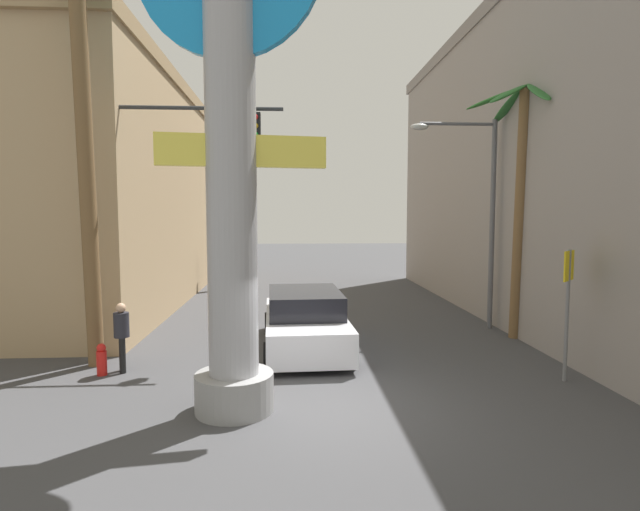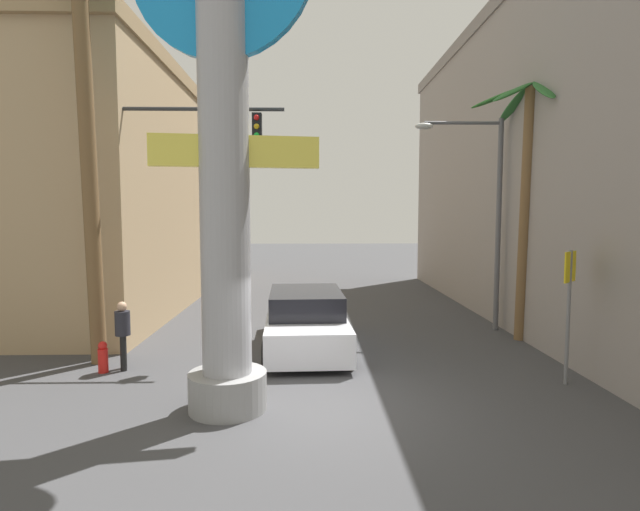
% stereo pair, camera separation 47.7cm
% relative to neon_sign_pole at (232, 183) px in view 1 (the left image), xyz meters
% --- Properties ---
extents(ground_plane, '(85.40, 85.40, 0.00)m').
position_rel_neon_sign_pole_xyz_m(ground_plane, '(1.77, 10.04, -4.15)').
color(ground_plane, '#424244').
extents(building_left, '(8.89, 19.82, 8.94)m').
position_rel_neon_sign_pole_xyz_m(building_left, '(-7.58, 13.41, 0.33)').
color(building_left, tan).
rests_on(building_left, ground).
extents(building_right, '(7.19, 25.05, 10.72)m').
position_rel_neon_sign_pole_xyz_m(building_right, '(11.12, 6.43, 1.22)').
color(building_right, gray).
rests_on(building_right, ground).
extents(neon_sign_pole, '(3.34, 1.43, 9.58)m').
position_rel_neon_sign_pole_xyz_m(neon_sign_pole, '(0.00, 0.00, 0.00)').
color(neon_sign_pole, '#9E9EA3').
rests_on(neon_sign_pole, ground).
extents(street_lamp, '(2.71, 0.28, 6.50)m').
position_rel_neon_sign_pole_xyz_m(street_lamp, '(6.88, 6.26, -0.14)').
color(street_lamp, '#59595E').
rests_on(street_lamp, ground).
extents(crossing_sign, '(0.47, 0.47, 2.85)m').
position_rel_neon_sign_pole_xyz_m(crossing_sign, '(6.94, 1.21, -2.29)').
color(crossing_sign, slate).
rests_on(crossing_sign, ground).
extents(traffic_light_mast, '(4.74, 0.32, 6.37)m').
position_rel_neon_sign_pole_xyz_m(traffic_light_mast, '(-2.42, 4.03, 0.27)').
color(traffic_light_mast, '#333333').
rests_on(traffic_light_mast, ground).
extents(car_lead, '(2.33, 5.13, 1.56)m').
position_rel_neon_sign_pole_xyz_m(car_lead, '(1.41, 4.22, -3.41)').
color(car_lead, black).
rests_on(car_lead, ground).
extents(palm_tree_near_left, '(2.58, 2.33, 9.52)m').
position_rel_neon_sign_pole_xyz_m(palm_tree_near_left, '(-3.57, 2.81, 1.51)').
color(palm_tree_near_left, brown).
rests_on(palm_tree_near_left, ground).
extents(palm_tree_near_right, '(3.27, 3.24, 7.26)m').
position_rel_neon_sign_pole_xyz_m(palm_tree_near_right, '(7.61, 4.87, 0.80)').
color(palm_tree_near_right, brown).
rests_on(palm_tree_near_right, ground).
extents(pedestrian_far_left, '(0.48, 0.48, 1.68)m').
position_rel_neon_sign_pole_xyz_m(pedestrian_far_left, '(-2.61, 14.47, -3.16)').
color(pedestrian_far_left, black).
rests_on(pedestrian_far_left, ground).
extents(pedestrian_curb_left, '(0.43, 0.43, 1.59)m').
position_rel_neon_sign_pole_xyz_m(pedestrian_curb_left, '(-2.81, 2.43, -3.22)').
color(pedestrian_curb_left, black).
rests_on(pedestrian_curb_left, ground).
extents(fire_hydrant, '(0.22, 0.22, 0.72)m').
position_rel_neon_sign_pole_xyz_m(fire_hydrant, '(-3.19, 2.22, -3.79)').
color(fire_hydrant, red).
rests_on(fire_hydrant, ground).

